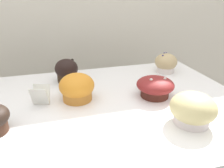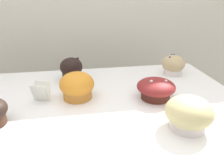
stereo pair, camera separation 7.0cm
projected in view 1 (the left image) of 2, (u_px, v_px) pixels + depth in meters
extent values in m
cube|color=beige|center=(70.00, 59.00, 1.21)|extent=(3.20, 0.10, 1.80)
cylinder|color=silver|center=(165.00, 67.00, 0.92)|extent=(0.07, 0.07, 0.05)
ellipsoid|color=tan|center=(166.00, 62.00, 0.91)|extent=(0.09, 0.09, 0.07)
sphere|color=navy|center=(163.00, 56.00, 0.89)|extent=(0.01, 0.01, 0.01)
sphere|color=navy|center=(164.00, 53.00, 0.91)|extent=(0.01, 0.01, 0.01)
sphere|color=navy|center=(166.00, 53.00, 0.91)|extent=(0.01, 0.01, 0.01)
cylinder|color=#342518|center=(67.00, 75.00, 0.83)|extent=(0.07, 0.07, 0.05)
ellipsoid|color=black|center=(66.00, 68.00, 0.82)|extent=(0.09, 0.09, 0.07)
sphere|color=black|center=(72.00, 60.00, 0.83)|extent=(0.01, 0.01, 0.01)
cylinder|color=#C67D31|center=(77.00, 93.00, 0.69)|extent=(0.09, 0.09, 0.05)
ellipsoid|color=orange|center=(77.00, 85.00, 0.68)|extent=(0.11, 0.11, 0.08)
cylinder|color=#4B201A|center=(155.00, 91.00, 0.71)|extent=(0.09, 0.09, 0.04)
ellipsoid|color=maroon|center=(155.00, 85.00, 0.70)|extent=(0.12, 0.12, 0.05)
sphere|color=white|center=(165.00, 79.00, 0.69)|extent=(0.01, 0.01, 0.01)
sphere|color=white|center=(151.00, 80.00, 0.68)|extent=(0.01, 0.01, 0.01)
cylinder|color=white|center=(192.00, 115.00, 0.57)|extent=(0.09, 0.09, 0.05)
ellipsoid|color=#D8C988|center=(193.00, 107.00, 0.56)|extent=(0.12, 0.12, 0.08)
cube|color=white|center=(41.00, 94.00, 0.66)|extent=(0.05, 0.04, 0.06)
cube|color=silver|center=(39.00, 97.00, 0.64)|extent=(0.05, 0.04, 0.06)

